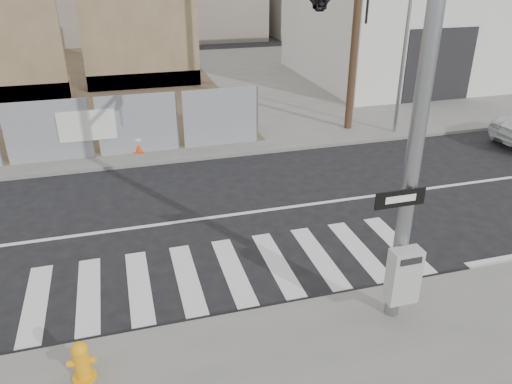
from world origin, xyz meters
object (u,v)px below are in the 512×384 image
object	(u,v)px
signal_pole	(347,35)
traffic_cone_d	(138,142)
auto_shop	(419,30)
fire_hydrant	(82,361)

from	to	relation	value
signal_pole	traffic_cone_d	distance (m)	9.22
auto_shop	signal_pole	bearing A→B (deg)	-127.46
signal_pole	auto_shop	size ratio (longest dim) A/B	0.58
signal_pole	fire_hydrant	world-z (taller)	signal_pole
signal_pole	traffic_cone_d	bearing A→B (deg)	119.03
fire_hydrant	traffic_cone_d	bearing A→B (deg)	95.87
signal_pole	auto_shop	bearing A→B (deg)	52.54
signal_pole	auto_shop	distance (m)	19.04
auto_shop	traffic_cone_d	xyz separation A→B (m)	(-15.46, -7.89, -2.07)
auto_shop	traffic_cone_d	world-z (taller)	auto_shop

